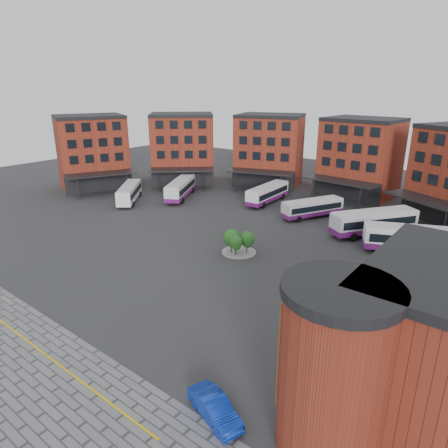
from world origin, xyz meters
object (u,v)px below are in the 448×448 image
Objects in this scene: bus_b at (181,188)px; bus_d at (312,208)px; tree_island at (238,241)px; bus_e at (374,222)px; bus_a at (129,192)px; bus_f at (416,240)px; blue_car at (215,408)px; bus_c at (268,193)px.

bus_b is 1.14× the size of bus_d.
bus_e reaches higher than tree_island.
tree_island reaches higher than bus_a.
bus_b is 0.94× the size of bus_f.
blue_car is at bearing -49.90° from bus_e.
bus_b is 35.45m from bus_e.
bus_e is at bearing 23.49° from blue_car.
bus_b is 2.59× the size of blue_car.
bus_c is 50.42m from blue_car.
bus_c reaches higher than tree_island.
tree_island is at bearing 51.82° from blue_car.
bus_a is at bearing 166.72° from tree_island.
bus_e is (20.70, -4.79, 0.22)m from bus_c.
bus_b is at bearing 15.11° from bus_a.
tree_island is at bearing -69.46° from bus_c.
bus_b reaches higher than bus_a.
tree_island reaches higher than blue_car.
tree_island is 0.37× the size of bus_b.
bus_b is 16.41m from bus_c.
tree_island is 30.46m from bus_a.
bus_f is (6.50, -3.58, -0.01)m from bus_e.
bus_b is at bearing -140.50° from bus_e.
bus_f is (47.34, 6.73, 0.09)m from bus_a.
bus_d is (10.29, -2.88, -0.12)m from bus_c.
bus_a is 0.84× the size of bus_b.
bus_f is at bearing -19.85° from bus_c.
bus_e is at bearing 57.11° from tree_island.
bus_e reaches higher than blue_car.
bus_b reaches higher than bus_c.
bus_a is at bearing 75.20° from blue_car.
bus_c is at bearing -168.73° from bus_d.
tree_island is at bearing -65.40° from bus_d.
blue_car is at bearing -64.30° from bus_c.
bus_d is at bearing -17.63° from bus_a.
bus_c is at bearing -1.45° from bus_b.
bus_f is (16.92, -5.49, 0.32)m from bus_d.
bus_e reaches higher than bus_a.
bus_b is 1.04× the size of bus_c.
bus_f is (27.20, -8.37, 0.20)m from bus_c.
bus_c is (14.65, 7.38, -0.11)m from bus_b.
tree_island is 0.96× the size of blue_car.
tree_island is 22.39m from bus_f.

